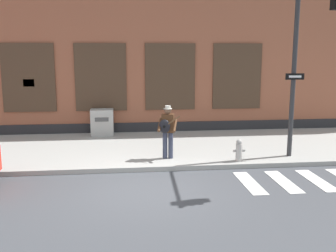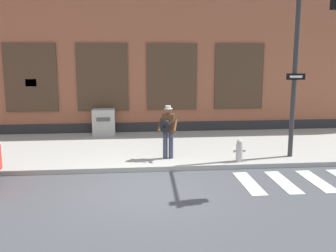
{
  "view_description": "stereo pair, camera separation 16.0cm",
  "coord_description": "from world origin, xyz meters",
  "px_view_note": "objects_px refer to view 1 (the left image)",
  "views": [
    {
      "loc": [
        -0.49,
        -9.69,
        3.51
      ],
      "look_at": [
        0.79,
        1.8,
        1.32
      ],
      "focal_mm": 42.0,
      "sensor_mm": 36.0,
      "label": 1
    },
    {
      "loc": [
        -0.33,
        -9.7,
        3.51
      ],
      "look_at": [
        0.79,
        1.8,
        1.32
      ],
      "focal_mm": 42.0,
      "sensor_mm": 36.0,
      "label": 2
    }
  ],
  "objects_px": {
    "busker": "(167,129)",
    "traffic_light": "(310,43)",
    "utility_box": "(102,122)",
    "fire_hydrant": "(239,150)"
  },
  "relations": [
    {
      "from": "busker",
      "to": "traffic_light",
      "type": "bearing_deg",
      "value": -16.43
    },
    {
      "from": "busker",
      "to": "traffic_light",
      "type": "xyz_separation_m",
      "value": [
        3.98,
        -1.17,
        2.65
      ]
    },
    {
      "from": "fire_hydrant",
      "to": "traffic_light",
      "type": "bearing_deg",
      "value": -18.53
    },
    {
      "from": "traffic_light",
      "to": "utility_box",
      "type": "distance_m",
      "value": 8.63
    },
    {
      "from": "traffic_light",
      "to": "fire_hydrant",
      "type": "height_order",
      "value": "traffic_light"
    },
    {
      "from": "busker",
      "to": "traffic_light",
      "type": "height_order",
      "value": "traffic_light"
    },
    {
      "from": "traffic_light",
      "to": "fire_hydrant",
      "type": "distance_m",
      "value": 3.78
    },
    {
      "from": "busker",
      "to": "utility_box",
      "type": "distance_m",
      "value": 4.55
    },
    {
      "from": "busker",
      "to": "utility_box",
      "type": "bearing_deg",
      "value": 119.88
    },
    {
      "from": "utility_box",
      "to": "fire_hydrant",
      "type": "xyz_separation_m",
      "value": [
        4.44,
        -4.5,
        -0.18
      ]
    }
  ]
}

